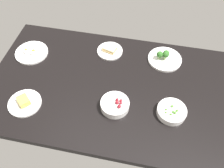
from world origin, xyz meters
TOP-DOWN VIEW (x-y plane):
  - dining_table at (0.00, 0.00)cm, footprint 152.37×89.01cm
  - bowl_peas at (36.45, -12.30)cm, footprint 16.54×16.54cm
  - plate_sandwich at (-7.46, 28.66)cm, footprint 17.27×17.27cm
  - plate_eggs at (-59.14, 16.18)cm, footprint 21.98×21.98cm
  - plate_cheese at (-46.67, -22.98)cm, footprint 19.09×19.09cm
  - plate_broccoli at (29.53, 28.48)cm, footprint 22.09×22.09cm
  - bowl_berries at (4.72, -14.57)cm, footprint 16.55×16.55cm

SIDE VIEW (x-z plane):
  - dining_table at x=0.00cm, z-range 0.00..4.00cm
  - plate_eggs at x=-59.14cm, z-range 2.65..7.53cm
  - plate_cheese at x=-46.67cm, z-range 2.80..7.70cm
  - plate_sandwich at x=-7.46cm, z-range 3.09..7.59cm
  - plate_broccoli at x=29.53cm, z-range 1.86..9.67cm
  - bowl_peas at x=36.45cm, z-range 3.61..8.89cm
  - bowl_berries at x=4.72cm, z-range 3.35..9.82cm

